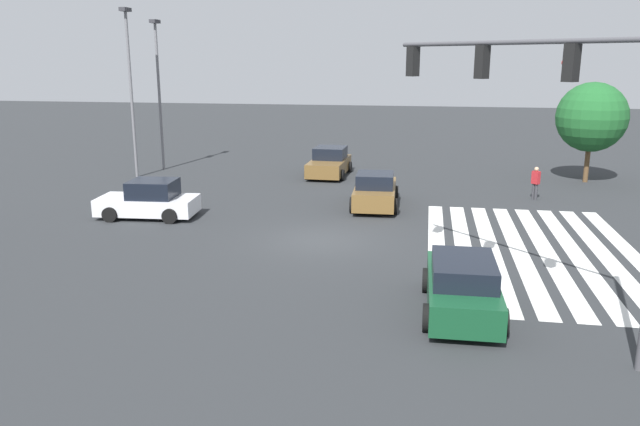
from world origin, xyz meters
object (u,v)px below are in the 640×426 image
Objects in this scene: car_1 at (329,163)px; street_light_pole_a at (159,83)px; car_0 at (149,201)px; street_light_pole_b at (130,80)px; car_2 at (462,286)px; tree_corner_a at (592,117)px; pedestrian at (536,182)px; traffic_signal_mast at (555,113)px; car_4 at (375,191)px.

street_light_pole_a reaches higher than car_1.
car_0 is at bearing -27.56° from car_1.
car_0 is 0.46× the size of street_light_pole_b.
tree_corner_a reaches higher than car_2.
pedestrian is 22.00m from street_light_pole_b.
car_2 is 2.79× the size of pedestrian.
tree_corner_a is (20.20, -5.72, -1.88)m from traffic_signal_mast.
traffic_signal_mast is at bearing -111.75° from car_2.
street_light_pole_b is (-2.58, 0.49, 0.25)m from street_light_pole_a.
pedestrian is 0.29× the size of tree_corner_a.
street_light_pole_b is (17.43, 19.13, 0.03)m from traffic_signal_mast.
traffic_signal_mast is 1.62× the size of car_4.
car_1 is 11.95m from street_light_pole_b.
car_1 is 0.51× the size of street_light_pole_a.
car_1 is at bearing -66.48° from pedestrian.
tree_corner_a is at bearing -21.93° from car_2.
traffic_signal_mast reaches higher than car_0.
street_light_pole_b reaches higher than traffic_signal_mast.
traffic_signal_mast is 1.64× the size of car_1.
street_light_pole_a is at bearing -56.44° from pedestrian.
traffic_signal_mast reaches higher than pedestrian.
car_1 reaches higher than car_2.
car_2 is at bearing -134.03° from street_light_pole_b.
traffic_signal_mast is 4.57× the size of pedestrian.
traffic_signal_mast is 25.88m from street_light_pole_b.
car_1 is 0.48× the size of street_light_pole_b.
car_2 is (-8.22, -12.62, 0.02)m from car_0.
pedestrian is (6.29, -16.72, 0.16)m from car_0.
traffic_signal_mast is 1.35× the size of tree_corner_a.
tree_corner_a is (19.50, -7.54, 2.78)m from car_2.
street_light_pole_a reaches higher than car_4.
car_4 is (12.40, 5.14, -4.67)m from traffic_signal_mast.
street_light_pole_a reaches higher than car_0.
car_0 is 0.96× the size of car_1.
pedestrian is at bearing -163.52° from car_0.
street_light_pole_a reaches higher than traffic_signal_mast.
tree_corner_a is (2.77, -24.85, -1.91)m from street_light_pole_b.
street_light_pole_b is at bearing -65.31° from car_0.
car_4 is (3.49, -9.31, 0.01)m from car_0.
street_light_pole_a is at bearing 90.45° from tree_corner_a.
street_light_pole_a is at bearing -10.75° from street_light_pole_b.
car_4 is at bearing -119.38° from street_light_pole_a.
street_light_pole_b is (5.02, 14.00, 4.69)m from car_4.
pedestrian is 6.62m from tree_corner_a.
car_1 is at bearing -77.91° from street_light_pole_b.
street_light_pole_a is 1.62× the size of tree_corner_a.
car_1 is 1.00× the size of car_2.
car_0 is 0.49× the size of street_light_pole_a.
street_light_pole_b is at bearing 169.25° from street_light_pole_a.
street_light_pole_b is (2.22, 21.41, 4.55)m from pedestrian.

